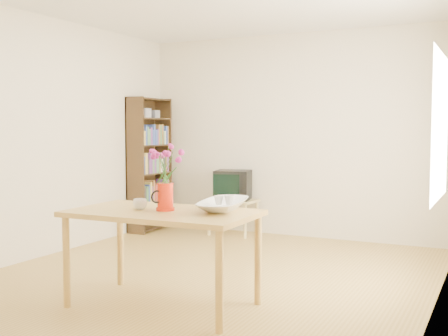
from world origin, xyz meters
The scene contains 11 objects.
room centered at (0.03, 0.00, 1.30)m, with size 4.50×4.50×4.50m.
table centered at (0.09, -0.96, 0.67)m, with size 1.45×0.85×0.75m.
tv_stand centered at (-0.70, 1.97, 0.39)m, with size 0.60×0.45×0.46m.
bookshelf centered at (-1.85, 1.75, 0.84)m, with size 0.28×0.70×1.80m.
pitcher centered at (0.11, -0.94, 0.85)m, with size 0.14×0.21×0.22m.
flowers centered at (0.11, -0.94, 1.13)m, with size 0.25×0.25×0.35m, color #C22D93, non-canonical shape.
mug centered at (-0.09, -1.00, 0.79)m, with size 0.11×0.11×0.09m, color white.
bowl centered at (0.49, -0.70, 0.98)m, with size 0.48×0.48×0.45m, color white.
teacup_a centered at (0.45, -0.70, 0.93)m, with size 0.06×0.06×0.06m, color white.
teacup_b centered at (0.54, -0.68, 0.93)m, with size 0.07×0.07×0.07m, color white.
television centered at (-0.70, 1.98, 0.66)m, with size 0.52×0.50×0.38m.
Camera 1 is at (2.44, -4.61, 1.38)m, focal length 45.00 mm.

